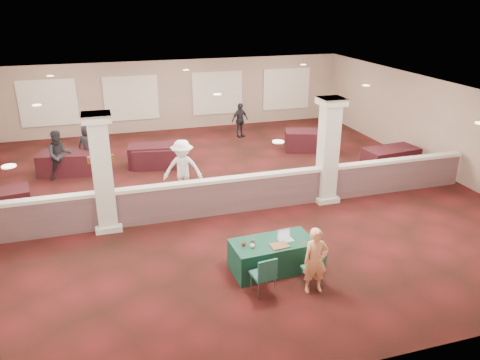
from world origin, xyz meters
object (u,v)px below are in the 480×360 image
object	(u,v)px
far_table_front_right	(390,159)
far_table_back_right	(310,141)
conf_chair_main	(315,268)
attendee_a	(60,155)
woman	(315,261)
attendee_d	(89,146)
conf_chair_side	(265,273)
far_table_front_center	(158,157)
near_table	(273,255)
far_table_back_left	(68,163)
attendee_c	(240,120)
attendee_b	(183,169)
far_table_back_center	(156,155)

from	to	relation	value
far_table_front_right	far_table_back_right	size ratio (longest dim) A/B	0.98
conf_chair_main	attendee_a	world-z (taller)	attendee_a
woman	attendee_d	bearing A→B (deg)	121.57
conf_chair_side	far_table_front_center	bearing A→B (deg)	90.56
near_table	conf_chair_main	size ratio (longest dim) A/B	2.31
conf_chair_side	woman	size ratio (longest dim) A/B	0.62
far_table_front_right	attendee_d	distance (m)	10.91
conf_chair_side	far_table_back_right	size ratio (longest dim) A/B	0.45
far_table_back_left	attendee_d	xyz separation A→B (m)	(0.78, 0.27, 0.48)
conf_chair_main	far_table_front_right	xyz separation A→B (m)	(5.82, 5.94, -0.08)
far_table_front_right	conf_chair_main	bearing A→B (deg)	-134.38
attendee_c	attendee_a	bearing A→B (deg)	179.14
woman	far_table_back_left	xyz separation A→B (m)	(-5.32, 9.00, -0.35)
conf_chair_main	attendee_c	bearing A→B (deg)	76.74
attendee_c	attendee_d	world-z (taller)	attendee_d
attendee_b	attendee_d	world-z (taller)	attendee_b
woman	attendee_c	bearing A→B (deg)	86.43
far_table_back_center	far_table_back_right	size ratio (longest dim) A/B	0.97
conf_chair_main	near_table	bearing A→B (deg)	119.41
woman	attendee_a	distance (m)	10.14
far_table_front_right	attendee_b	size ratio (longest dim) A/B	1.06
conf_chair_main	woman	xyz separation A→B (m)	(-0.06, -0.12, 0.25)
near_table	far_table_front_center	bearing A→B (deg)	98.27
woman	attendee_a	size ratio (longest dim) A/B	0.86
attendee_a	conf_chair_main	bearing A→B (deg)	-68.62
attendee_c	far_table_back_right	bearing A→B (deg)	-74.46
far_table_back_center	attendee_b	world-z (taller)	attendee_b
near_table	conf_chair_main	distance (m)	1.12
conf_chair_main	attendee_a	distance (m)	10.08
conf_chair_side	attendee_c	world-z (taller)	attendee_c
attendee_d	near_table	bearing A→B (deg)	129.18
woman	attendee_d	world-z (taller)	attendee_d
far_table_back_right	attendee_c	bearing A→B (deg)	129.33
conf_chair_side	attendee_c	size ratio (longest dim) A/B	0.59
conf_chair_side	attendee_d	xyz separation A→B (m)	(-3.47, 9.11, 0.33)
conf_chair_side	woman	distance (m)	1.10
far_table_back_center	attendee_c	bearing A→B (deg)	33.14
far_table_front_center	attendee_a	world-z (taller)	attendee_a
far_table_front_center	far_table_back_center	xyz separation A→B (m)	(-0.07, 0.20, 0.03)
far_table_front_center	attendee_d	world-z (taller)	attendee_d
conf_chair_side	attendee_d	world-z (taller)	attendee_d
far_table_back_center	attendee_c	world-z (taller)	attendee_c
far_table_front_right	attendee_a	bearing A→B (deg)	167.84
attendee_b	far_table_front_center	bearing A→B (deg)	111.44
far_table_front_center	attendee_b	world-z (taller)	attendee_b
attendee_a	attendee_d	bearing A→B (deg)	25.74
attendee_c	far_table_back_left	bearing A→B (deg)	176.33
conf_chair_main	far_table_back_right	size ratio (longest dim) A/B	0.41
near_table	far_table_back_center	xyz separation A→B (m)	(-1.67, 7.92, 0.04)
attendee_a	woman	bearing A→B (deg)	-69.28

